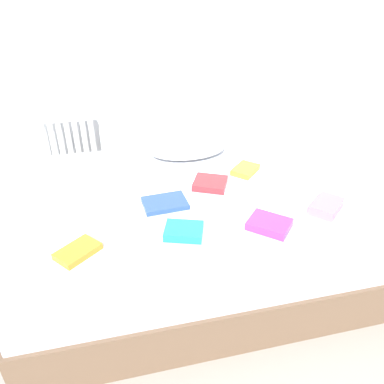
% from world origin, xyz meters
% --- Properties ---
extents(ground_plane, '(8.00, 8.00, 0.00)m').
position_xyz_m(ground_plane, '(0.00, 0.00, 0.00)').
color(ground_plane, '#9E998E').
extents(back_wall, '(6.00, 0.10, 2.80)m').
position_xyz_m(back_wall, '(0.00, 1.35, 1.40)').
color(back_wall, silver).
rests_on(back_wall, ground).
extents(bed, '(2.00, 1.50, 0.50)m').
position_xyz_m(bed, '(0.00, 0.00, 0.25)').
color(bed, brown).
rests_on(bed, ground).
extents(radiator, '(0.42, 0.04, 0.52)m').
position_xyz_m(radiator, '(-0.77, 1.20, 0.36)').
color(radiator, white).
rests_on(radiator, ground).
extents(pillow, '(0.55, 0.34, 0.12)m').
position_xyz_m(pillow, '(0.08, 0.52, 0.56)').
color(pillow, white).
rests_on(pillow, bed).
extents(textbook_pink, '(0.24, 0.23, 0.05)m').
position_xyz_m(textbook_pink, '(0.66, -0.34, 0.53)').
color(textbook_pink, pink).
rests_on(textbook_pink, bed).
extents(textbook_teal, '(0.23, 0.20, 0.04)m').
position_xyz_m(textbook_teal, '(-0.14, -0.37, 0.52)').
color(textbook_teal, teal).
rests_on(textbook_teal, bed).
extents(textbook_blue, '(0.25, 0.19, 0.03)m').
position_xyz_m(textbook_blue, '(-0.19, -0.08, 0.51)').
color(textbook_blue, '#2847B7').
rests_on(textbook_blue, bed).
extents(textbook_white, '(0.24, 0.24, 0.02)m').
position_xyz_m(textbook_white, '(-0.57, 0.02, 0.51)').
color(textbook_white, white).
rests_on(textbook_white, bed).
extents(textbook_purple, '(0.26, 0.26, 0.04)m').
position_xyz_m(textbook_purple, '(0.29, -0.42, 0.52)').
color(textbook_purple, purple).
rests_on(textbook_purple, bed).
extents(textbook_red, '(0.25, 0.24, 0.04)m').
position_xyz_m(textbook_red, '(0.12, 0.06, 0.52)').
color(textbook_red, red).
rests_on(textbook_red, bed).
extents(textbook_orange, '(0.23, 0.22, 0.03)m').
position_xyz_m(textbook_orange, '(-0.65, -0.40, 0.52)').
color(textbook_orange, orange).
rests_on(textbook_orange, bed).
extents(textbook_yellow, '(0.22, 0.22, 0.04)m').
position_xyz_m(textbook_yellow, '(0.38, 0.18, 0.52)').
color(textbook_yellow, yellow).
rests_on(textbook_yellow, bed).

